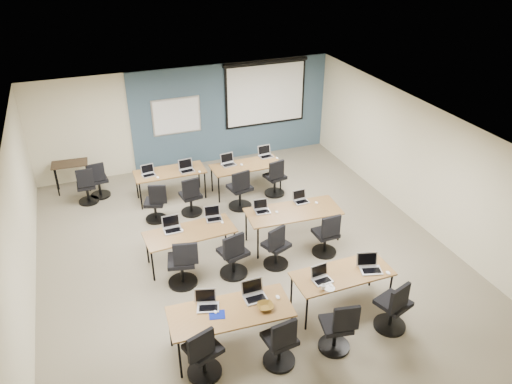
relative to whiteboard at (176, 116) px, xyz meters
name	(u,v)px	position (x,y,z in m)	size (l,w,h in m)	color
floor	(245,253)	(0.30, -4.43, -1.45)	(8.00, 9.00, 0.02)	#6B6354
ceiling	(243,129)	(0.30, -4.43, 1.25)	(8.00, 9.00, 0.02)	white
wall_back	(187,117)	(0.30, 0.07, -0.10)	(8.00, 0.04, 2.70)	beige
wall_front	(372,370)	(0.30, -8.93, -0.10)	(8.00, 0.04, 2.70)	beige
wall_left	(18,237)	(-3.70, -4.43, -0.10)	(0.04, 9.00, 2.70)	beige
wall_right	(418,163)	(4.30, -4.43, -0.10)	(0.04, 9.00, 2.70)	beige
blue_accent_panel	(232,112)	(1.55, 0.04, -0.10)	(5.50, 0.04, 2.70)	#3D5977
whiteboard	(176,116)	(0.00, 0.00, 0.00)	(1.28, 0.03, 0.98)	silver
projector_screen	(266,90)	(2.50, -0.02, 0.44)	(2.40, 0.10, 1.82)	black
training_table_front_left	(230,313)	(-0.75, -6.73, -0.76)	(1.91, 0.79, 0.73)	brown
training_table_front_right	(342,275)	(1.32, -6.52, -0.77)	(1.72, 0.72, 0.73)	olive
training_table_mid_left	(190,234)	(-0.79, -4.36, -0.77)	(1.73, 0.72, 0.73)	olive
training_table_mid_right	(293,212)	(1.39, -4.36, -0.76)	(1.94, 0.81, 0.73)	brown
training_table_back_left	(170,173)	(-0.60, -1.67, -0.77)	(1.66, 0.69, 0.73)	brown
training_table_back_right	(246,167)	(1.21, -1.99, -0.77)	(1.71, 0.71, 0.73)	#A56C44
laptop_0	(207,303)	(-1.05, -6.49, -0.66)	(0.34, 0.29, 0.26)	silver
mouse_0	(215,312)	(-0.97, -6.67, -0.71)	(0.06, 0.09, 0.03)	white
task_chair_0	(203,356)	(-1.31, -7.15, -1.03)	(0.55, 0.53, 1.01)	black
laptop_1	(254,294)	(-0.29, -6.55, -0.65)	(0.36, 0.30, 0.27)	silver
mouse_1	(278,297)	(0.05, -6.71, -0.71)	(0.06, 0.10, 0.04)	white
task_chair_1	(280,345)	(-0.17, -7.36, -1.04)	(0.51, 0.51, 0.99)	black
laptop_2	(321,277)	(0.90, -6.54, -0.66)	(0.31, 0.26, 0.24)	#A8A8B6
mouse_2	(331,285)	(0.98, -6.75, -0.71)	(0.07, 0.10, 0.04)	white
task_chair_2	(338,330)	(0.78, -7.39, -1.04)	(0.51, 0.51, 0.99)	black
laptop_3	(369,266)	(1.80, -6.59, -0.65)	(0.36, 0.31, 0.27)	#A4A4B1
mouse_3	(388,273)	(2.04, -6.80, -0.71)	(0.06, 0.10, 0.04)	white
task_chair_3	(393,310)	(1.85, -7.31, -1.03)	(0.55, 0.54, 1.02)	black
laptop_4	(172,227)	(-1.09, -4.17, -0.66)	(0.34, 0.29, 0.26)	#9D9EAA
mouse_4	(182,230)	(-0.93, -4.27, -0.71)	(0.06, 0.10, 0.04)	white
task_chair_4	(183,266)	(-1.10, -4.98, -1.03)	(0.55, 0.55, 1.03)	black
laptop_5	(213,216)	(-0.23, -4.07, -0.66)	(0.32, 0.27, 0.24)	silver
mouse_5	(222,222)	(-0.11, -4.28, -0.71)	(0.05, 0.09, 0.03)	white
task_chair_5	(233,258)	(-0.14, -5.05, -1.03)	(0.54, 0.54, 1.02)	black
laptop_6	(262,209)	(0.78, -4.14, -0.66)	(0.31, 0.26, 0.23)	silver
mouse_6	(277,212)	(1.05, -4.30, -0.71)	(0.06, 0.09, 0.03)	white
task_chair_6	(276,249)	(0.72, -5.07, -1.05)	(0.52, 0.49, 0.98)	black
laptop_7	(301,199)	(1.70, -4.06, -0.66)	(0.30, 0.26, 0.23)	silver
mouse_7	(316,203)	(1.98, -4.25, -0.71)	(0.06, 0.10, 0.03)	white
task_chair_7	(326,238)	(1.82, -5.06, -1.05)	(0.50, 0.50, 0.98)	black
laptop_8	(148,173)	(-1.10, -1.68, -0.66)	(0.30, 0.26, 0.23)	#A3A3AC
mouse_8	(158,177)	(-0.93, -1.91, -0.71)	(0.06, 0.10, 0.04)	white
task_chair_8	(156,206)	(-1.14, -2.57, -1.06)	(0.49, 0.47, 0.96)	black
laptop_9	(186,168)	(-0.21, -1.77, -0.66)	(0.34, 0.29, 0.26)	#AFAFBD
mouse_9	(200,172)	(0.05, -1.97, -0.71)	(0.06, 0.10, 0.03)	white
task_chair_9	(191,199)	(-0.33, -2.57, -1.05)	(0.49, 0.49, 0.97)	black
laptop_10	(228,162)	(0.81, -1.80, -0.66)	(0.34, 0.29, 0.26)	#B0B0B6
mouse_10	(242,165)	(1.11, -1.96, -0.71)	(0.07, 0.10, 0.04)	white
task_chair_10	(240,192)	(0.80, -2.71, -1.03)	(0.55, 0.55, 1.02)	black
laptop_11	(265,154)	(1.84, -1.69, -0.66)	(0.34, 0.29, 0.26)	#ADADAD
mouse_11	(277,158)	(2.06, -1.92, -0.71)	(0.06, 0.09, 0.03)	white
task_chair_11	(275,180)	(1.81, -2.42, -1.05)	(0.50, 0.50, 0.98)	black
blue_mousepad	(217,315)	(-0.96, -6.74, -0.72)	(0.24, 0.20, 0.01)	navy
snack_bowl	(265,306)	(-0.22, -6.86, -0.68)	(0.30, 0.30, 0.07)	brown
snack_plate	(329,288)	(0.92, -6.80, -0.71)	(0.19, 0.19, 0.01)	white
coffee_cup	(323,287)	(0.81, -6.79, -0.67)	(0.08, 0.08, 0.07)	silver
utility_table	(70,167)	(-2.81, -0.40, -0.80)	(0.85, 0.47, 0.75)	black
spare_chair_a	(99,183)	(-2.22, -1.00, -1.06)	(0.47, 0.47, 0.96)	black
spare_chair_b	(87,189)	(-2.51, -1.20, -1.06)	(0.47, 0.47, 0.95)	black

